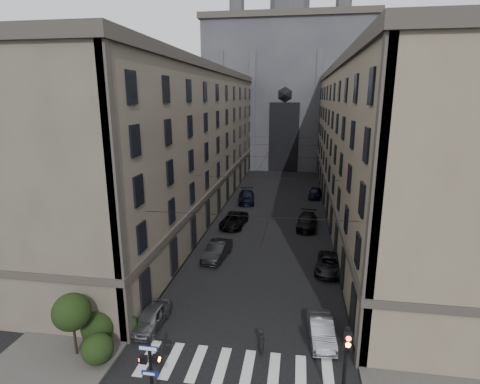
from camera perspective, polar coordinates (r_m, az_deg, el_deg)
The scene contains 19 objects.
sidewalk_left at distance 53.04m, azimuth -6.31°, elevation -2.20°, with size 7.00×80.00×0.15m, color #383533.
sidewalk_right at distance 51.77m, azimuth 16.77°, elevation -3.15°, with size 7.00×80.00×0.15m, color #383533.
zebra_crossing at distance 23.68m, azimuth -0.82°, elevation -25.14°, with size 11.00×3.20×0.01m, color beige.
building_left at distance 52.07m, azimuth -9.74°, elevation 7.80°, with size 13.60×60.60×18.85m.
building_right at distance 50.40m, azimuth 20.86°, elevation 6.86°, with size 13.60×60.60×18.85m.
gothic_tower at distance 88.07m, azimuth 7.22°, elevation 15.96°, with size 35.00×23.00×58.00m.
pedestrian_signal_left at distance 20.42m, azimuth -13.48°, elevation -24.69°, with size 1.02×0.38×4.00m.
traffic_light_right at distance 19.16m, azimuth 15.74°, elevation -24.16°, with size 0.34×0.50×5.20m.
shrub_cluster at distance 25.32m, azimuth -21.78°, elevation -18.37°, with size 3.90×4.40×3.90m.
tram_wires at distance 49.37m, azimuth 5.24°, elevation 5.14°, with size 14.00×60.00×0.43m.
car_left_near at distance 27.12m, azimuth -13.37°, elevation -18.11°, with size 1.62×4.03×1.37m, color slate.
car_left_midnear at distance 36.21m, azimuth -3.52°, elevation -8.90°, with size 1.70×4.88×1.61m, color black.
car_left_midfar at distance 44.82m, azimuth -0.93°, elevation -4.29°, with size 2.57×5.56×1.55m, color black.
car_left_far at distance 54.90m, azimuth 0.99°, elevation -0.73°, with size 2.31×5.69×1.65m, color black.
car_right_near at distance 25.81m, azimuth 12.28°, elevation -19.86°, with size 1.46×4.20×1.38m, color gray.
car_right_midnear at distance 34.70m, azimuth 13.42°, elevation -10.58°, with size 2.26×4.90×1.36m, color black.
car_right_midfar at distance 44.94m, azimuth 10.19°, elevation -4.42°, with size 2.25×5.53×1.61m, color black.
car_right_far at distance 58.62m, azimuth 11.35°, elevation -0.10°, with size 1.81×4.50×1.53m, color black.
pedestrian at distance 24.08m, azimuth 3.34°, elevation -21.86°, with size 0.62×0.41×1.70m, color black.
Camera 1 is at (3.17, -13.02, 15.04)m, focal length 28.00 mm.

